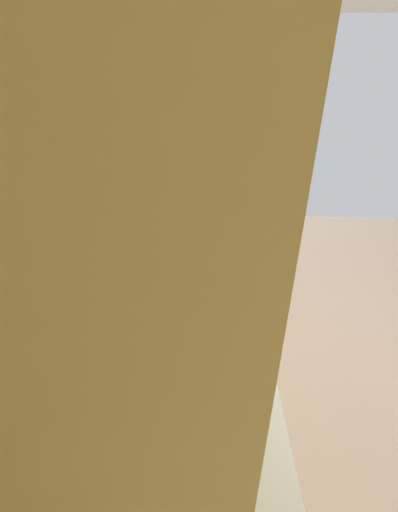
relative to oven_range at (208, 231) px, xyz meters
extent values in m
plane|color=brown|center=(-1.62, -1.21, -0.48)|extent=(6.55, 6.55, 0.00)
cube|color=beige|center=(-1.62, 0.38, 0.81)|extent=(4.21, 0.12, 2.57)
cube|color=#E0D77E|center=(-1.99, 0.03, -0.03)|extent=(3.31, 0.59, 0.90)
cube|color=white|center=(-1.99, 0.03, 0.44)|extent=(3.34, 0.62, 0.02)
cube|color=#332819|center=(-2.70, -0.26, -0.03)|extent=(0.01, 0.01, 0.83)
cube|color=#332819|center=(-2.22, -0.26, -0.03)|extent=(0.01, 0.01, 0.83)
cube|color=#332819|center=(-1.75, -0.26, -0.03)|extent=(0.01, 0.01, 0.83)
cube|color=#332819|center=(-1.28, -0.26, -0.03)|extent=(0.01, 0.01, 0.83)
cube|color=#332819|center=(-0.80, -0.26, -0.03)|extent=(0.01, 0.01, 0.83)
cube|color=#E8D583|center=(-1.99, 0.15, 1.44)|extent=(2.54, 0.35, 0.64)
cube|color=black|center=(0.00, 0.00, -0.02)|extent=(0.64, 0.65, 0.92)
cube|color=black|center=(0.00, -0.33, -0.06)|extent=(0.50, 0.01, 0.51)
cube|color=black|center=(0.00, 0.00, 0.46)|extent=(0.61, 0.62, 0.02)
cube|color=black|center=(0.00, 0.30, 0.54)|extent=(0.61, 0.04, 0.18)
cylinder|color=#38383D|center=(-0.14, -0.12, 0.47)|extent=(0.11, 0.11, 0.01)
cylinder|color=#38383D|center=(0.14, -0.12, 0.47)|extent=(0.11, 0.11, 0.01)
cylinder|color=#38383D|center=(-0.14, 0.12, 0.47)|extent=(0.11, 0.11, 0.01)
cylinder|color=#38383D|center=(0.14, 0.12, 0.47)|extent=(0.11, 0.11, 0.01)
cube|color=#B7BABF|center=(-1.36, 0.05, 0.58)|extent=(0.47, 0.40, 0.26)
cube|color=black|center=(-1.40, -0.15, 0.58)|extent=(0.29, 0.01, 0.18)
cube|color=#2D2D33|center=(-1.18, -0.15, 0.58)|extent=(0.08, 0.01, 0.18)
cylinder|color=silver|center=(-2.69, -0.08, 0.47)|extent=(0.13, 0.13, 0.04)
cylinder|color=white|center=(-2.69, -0.08, 0.48)|extent=(0.11, 0.11, 0.02)
cylinder|color=red|center=(-2.21, -0.08, 0.51)|extent=(0.16, 0.16, 0.13)
cylinder|color=black|center=(-2.21, -0.08, 0.59)|extent=(0.04, 0.04, 0.02)
cylinder|color=red|center=(-2.12, -0.08, 0.54)|extent=(0.10, 0.02, 0.06)
camera|label=1|loc=(-3.41, 0.02, 1.56)|focal=22.71mm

